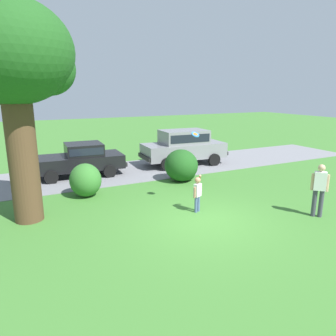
{
  "coord_description": "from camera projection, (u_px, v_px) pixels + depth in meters",
  "views": [
    {
      "loc": [
        -5.14,
        -7.72,
        3.98
      ],
      "look_at": [
        0.1,
        2.78,
        1.1
      ],
      "focal_mm": 33.57,
      "sensor_mm": 36.0,
      "label": 1
    }
  ],
  "objects": [
    {
      "name": "ground_plane",
      "position": [
        204.0,
        221.0,
        9.88
      ],
      "size": [
        80.0,
        80.0,
        0.0
      ],
      "primitive_type": "plane",
      "color": "#3D752D"
    },
    {
      "name": "driveway_strip",
      "position": [
        129.0,
        171.0,
        16.01
      ],
      "size": [
        28.0,
        4.4,
        0.02
      ],
      "primitive_type": "cube",
      "color": "slate",
      "rests_on": "ground"
    },
    {
      "name": "oak_tree_large",
      "position": [
        12.0,
        63.0,
        8.97
      ],
      "size": [
        3.48,
        3.62,
        6.53
      ],
      "color": "#513823",
      "rests_on": "ground"
    },
    {
      "name": "shrub_near_tree",
      "position": [
        86.0,
        180.0,
        12.1
      ],
      "size": [
        1.21,
        1.31,
        1.29
      ],
      "color": "#33702B",
      "rests_on": "ground"
    },
    {
      "name": "shrub_centre_left",
      "position": [
        182.0,
        166.0,
        14.16
      ],
      "size": [
        1.48,
        1.59,
        1.44
      ],
      "color": "#1E511C",
      "rests_on": "ground"
    },
    {
      "name": "parked_sedan",
      "position": [
        80.0,
        158.0,
        15.03
      ],
      "size": [
        4.48,
        2.25,
        1.56
      ],
      "color": "black",
      "rests_on": "ground"
    },
    {
      "name": "parked_suv",
      "position": [
        184.0,
        145.0,
        17.24
      ],
      "size": [
        4.8,
        2.3,
        1.92
      ],
      "color": "gray",
      "rests_on": "ground"
    },
    {
      "name": "child_thrower",
      "position": [
        197.0,
        192.0,
        10.47
      ],
      "size": [
        0.38,
        0.37,
        1.29
      ],
      "color": "#4C608C",
      "rests_on": "ground"
    },
    {
      "name": "frisbee",
      "position": [
        195.0,
        134.0,
        10.67
      ],
      "size": [
        0.29,
        0.25,
        0.19
      ],
      "color": "#337FDB"
    },
    {
      "name": "adult_onlooker",
      "position": [
        319.0,
        188.0,
        10.02
      ],
      "size": [
        0.41,
        0.41,
        1.74
      ],
      "color": "#3F3F4C",
      "rests_on": "ground"
    }
  ]
}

